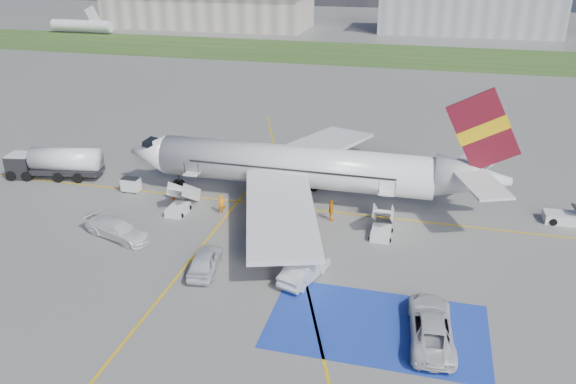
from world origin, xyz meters
The scene contains 21 objects.
ground centered at (0.00, 0.00, 0.00)m, with size 400.00×400.00×0.00m, color #60605E.
grass_strip centered at (0.00, 95.00, 0.01)m, with size 400.00×30.00×0.01m, color #2D4C1E.
taxiway_line_main centered at (0.00, 12.00, 0.01)m, with size 120.00×0.20×0.01m, color gold.
taxiway_line_cross centered at (-5.00, -10.00, 0.01)m, with size 0.20×60.00×0.01m, color gold.
taxiway_line_diag centered at (0.00, 12.00, 0.01)m, with size 0.20×60.00×0.01m, color gold.
staging_box centered at (10.00, -4.00, 0.01)m, with size 14.00×8.00×0.01m, color #1B36A3.
terminal_west centered at (-55.00, 130.00, 5.00)m, with size 60.00×22.00×10.00m, color gray.
terminal_centre centered at (20.00, 135.00, 6.00)m, with size 48.00×18.00×12.00m, color gray.
airliner centered at (1.51, 14.00, 3.39)m, with size 36.81×32.95×11.92m.
airstairs_fwd centered at (-9.50, 8.70, 0.62)m, with size 1.90×5.20×3.60m.
airstairs_aft centered at (9.00, 8.70, 0.62)m, with size 1.90×5.20×3.60m.
fuel_tanker centered at (-25.50, 13.03, 1.40)m, with size 10.05×4.25×3.33m.
gpu_cart centered at (-16.10, 11.67, 0.66)m, with size 1.78×1.17×1.47m.
belt_loader centered at (25.38, 15.06, 0.42)m, with size 5.69×2.31×1.68m.
car_silver_a centered at (-3.29, -0.45, 0.85)m, with size 2.01×4.99×1.70m, color silver.
car_silver_b centered at (4.20, 0.27, 0.82)m, with size 1.74×5.00×1.65m, color #A5A8AC.
van_white_a centered at (13.34, -4.19, 1.07)m, with size 2.63×5.69×2.14m, color silver.
van_white_b centered at (-12.41, 2.70, 0.99)m, with size 2.05×5.04×1.98m, color silver.
crew_fwd centered at (-5.56, 9.21, 0.93)m, with size 0.68×0.44×1.85m, color orange.
crew_nose centered at (-11.13, 10.69, 0.90)m, with size 0.88×0.68×1.80m, color orange.
crew_aft centered at (4.35, 10.30, 0.97)m, with size 1.13×0.47×1.93m, color orange.
Camera 1 is at (11.81, -34.13, 22.51)m, focal length 35.00 mm.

